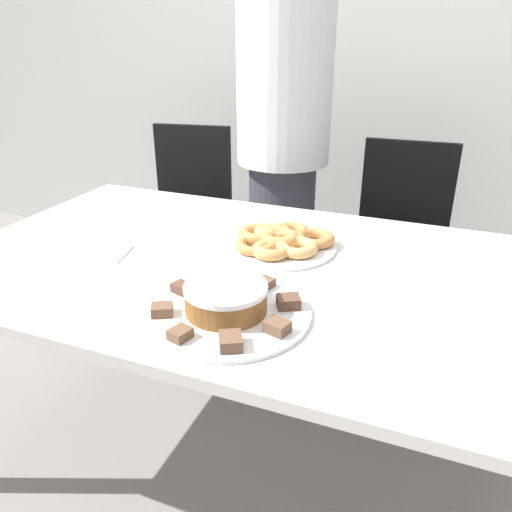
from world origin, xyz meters
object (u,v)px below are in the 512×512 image
at_px(plate_cake, 226,312).
at_px(frosted_cake, 226,298).
at_px(person_standing, 283,150).
at_px(napkin, 100,253).
at_px(plate_donuts, 279,246).
at_px(office_chair_right, 397,256).
at_px(office_chair_left, 187,224).

height_order(plate_cake, frosted_cake, frosted_cake).
xyz_separation_m(person_standing, napkin, (-0.25, -0.93, -0.14)).
height_order(plate_donuts, napkin, plate_donuts).
distance_m(office_chair_right, frosted_cake, 1.25).
bearing_deg(office_chair_right, plate_cake, -105.27).
height_order(plate_cake, napkin, plate_cake).
height_order(person_standing, frosted_cake, person_standing).
xyz_separation_m(office_chair_left, office_chair_right, (1.05, 0.00, 0.00)).
relative_size(person_standing, office_chair_right, 1.83).
height_order(plate_donuts, frosted_cake, frosted_cake).
xyz_separation_m(frosted_cake, napkin, (-0.49, 0.18, -0.04)).
bearing_deg(plate_cake, frosted_cake, 0.00).
distance_m(office_chair_left, plate_cake, 1.44).
xyz_separation_m(office_chair_right, plate_cake, (-0.27, -1.17, 0.30)).
distance_m(office_chair_left, frosted_cake, 1.44).
xyz_separation_m(office_chair_left, frosted_cake, (0.77, -1.17, 0.34)).
height_order(person_standing, office_chair_left, person_standing).
relative_size(frosted_cake, napkin, 1.05).
distance_m(plate_cake, frosted_cake, 0.04).
bearing_deg(person_standing, napkin, -105.00).
xyz_separation_m(plate_cake, plate_donuts, (-0.02, 0.42, 0.00)).
relative_size(office_chair_right, plate_cake, 2.30).
bearing_deg(napkin, office_chair_right, 52.44).
distance_m(office_chair_left, plate_donuts, 1.11).
height_order(person_standing, plate_donuts, person_standing).
bearing_deg(person_standing, office_chair_left, 173.07).
height_order(office_chair_left, napkin, office_chair_left).
bearing_deg(person_standing, plate_donuts, -71.90).
relative_size(person_standing, napkin, 9.09).
distance_m(office_chair_right, napkin, 1.29).
bearing_deg(plate_cake, person_standing, 102.37).
xyz_separation_m(plate_cake, frosted_cake, (0.00, 0.00, 0.04)).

